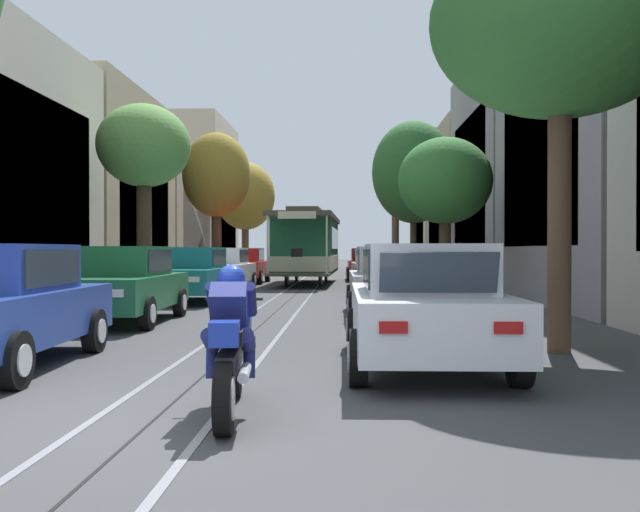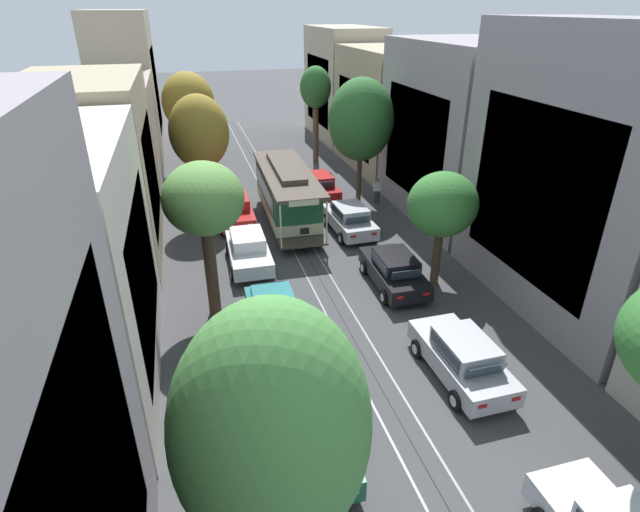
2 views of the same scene
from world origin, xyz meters
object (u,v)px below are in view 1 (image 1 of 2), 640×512
parked_car_white_near_right (424,305)px  parked_car_green_second_left (123,284)px  parked_car_black_mid_right (384,272)px  parked_car_silver_second_right (390,281)px  parked_car_red_fifth_right (367,264)px  street_tree_kerb_right_near (560,24)px  street_tree_kerb_left_second (144,149)px  parked_car_red_fifth_left (245,265)px  street_tree_kerb_right_mid (413,172)px  parked_car_silver_fourth_right (375,267)px  pedestrian_on_right_pavement (439,263)px  parked_car_teal_mid_left (193,274)px  street_tree_kerb_left_fourth (245,197)px  street_tree_kerb_left_mid (216,176)px  motorcycle_with_rider (231,344)px  parked_car_white_fourth_left (224,269)px  fire_hydrant (114,292)px  cable_car_trolley (308,246)px  street_tree_kerb_right_fourth (395,186)px  street_tree_kerb_right_second (445,182)px  pedestrian_on_left_pavement (34,279)px

parked_car_white_near_right → parked_car_green_second_left: bearing=137.5°
parked_car_black_mid_right → parked_car_silver_second_right: bearing=-91.9°
parked_car_red_fifth_right → street_tree_kerb_right_near: 23.93m
parked_car_red_fifth_right → street_tree_kerb_left_second: street_tree_kerb_left_second is taller
parked_car_red_fifth_left → street_tree_kerb_right_mid: 8.94m
parked_car_green_second_left → parked_car_silver_fourth_right: 15.03m
parked_car_green_second_left → pedestrian_on_right_pavement: 19.91m
parked_car_teal_mid_left → street_tree_kerb_left_fourth: bearing=94.7°
street_tree_kerb_left_fourth → pedestrian_on_right_pavement: bearing=-45.2°
parked_car_green_second_left → street_tree_kerb_left_mid: size_ratio=0.63×
parked_car_teal_mid_left → motorcycle_with_rider: parked_car_teal_mid_left is taller
parked_car_white_fourth_left → street_tree_kerb_left_fourth: size_ratio=0.63×
parked_car_red_fifth_right → fire_hydrant: bearing=-112.9°
motorcycle_with_rider → parked_car_green_second_left: bearing=114.6°
parked_car_white_fourth_left → fire_hydrant: size_ratio=5.22×
street_tree_kerb_right_near → motorcycle_with_rider: 7.10m
street_tree_kerb_left_fourth → street_tree_kerb_right_mid: (9.42, -10.42, 0.28)m
street_tree_kerb_left_second → cable_car_trolley: bearing=61.2°
parked_car_green_second_left → street_tree_kerb_left_mid: bearing=94.7°
street_tree_kerb_right_fourth → parked_car_silver_fourth_right: bearing=-97.5°
street_tree_kerb_right_fourth → street_tree_kerb_right_second: bearing=-89.7°
street_tree_kerb_left_mid → street_tree_kerb_left_fourth: bearing=91.1°
cable_car_trolley → street_tree_kerb_left_mid: bearing=162.1°
parked_car_black_mid_right → street_tree_kerb_right_near: 12.47m
cable_car_trolley → fire_hydrant: (-4.20, -13.17, -1.24)m
street_tree_kerb_right_second → motorcycle_with_rider: street_tree_kerb_right_second is taller
parked_car_white_near_right → fire_hydrant: size_ratio=5.20×
parked_car_green_second_left → pedestrian_on_right_pavement: size_ratio=2.77×
cable_car_trolley → parked_car_white_fourth_left: bearing=-120.5°
parked_car_silver_fourth_right → street_tree_kerb_right_second: size_ratio=0.87×
street_tree_kerb_right_fourth → pedestrian_on_right_pavement: (1.27, -10.10, -4.54)m
parked_car_silver_second_right → parked_car_black_mid_right: 6.17m
pedestrian_on_right_pavement → parked_car_white_near_right: bearing=-98.2°
fire_hydrant → pedestrian_on_right_pavement: bearing=55.0°
cable_car_trolley → fire_hydrant: 13.88m
parked_car_green_second_left → street_tree_kerb_right_fourth: (7.64, 27.90, 4.63)m
parked_car_silver_fourth_right → street_tree_kerb_right_fourth: street_tree_kerb_right_fourth is taller
parked_car_red_fifth_left → parked_car_black_mid_right: bearing=-57.0°
street_tree_kerb_right_near → pedestrian_on_right_pavement: 22.01m
pedestrian_on_right_pavement → fire_hydrant: (-10.20, -14.56, -0.47)m
parked_car_white_near_right → fire_hydrant: 10.87m
parked_car_white_fourth_left → parked_car_red_fifth_left: same height
street_tree_kerb_left_mid → fire_hydrant: bearing=-89.4°
cable_car_trolley → pedestrian_on_right_pavement: 6.21m
parked_car_silver_second_right → street_tree_kerb_right_near: bearing=-68.9°
street_tree_kerb_left_fourth → street_tree_kerb_right_fourth: bearing=-3.3°
cable_car_trolley → parked_car_silver_second_right: bearing=-79.6°
parked_car_white_fourth_left → parked_car_white_near_right: same height
parked_car_red_fifth_left → street_tree_kerb_left_fourth: (-1.70, 11.66, 4.03)m
street_tree_kerb_right_mid → pedestrian_on_left_pavement: street_tree_kerb_right_mid is taller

